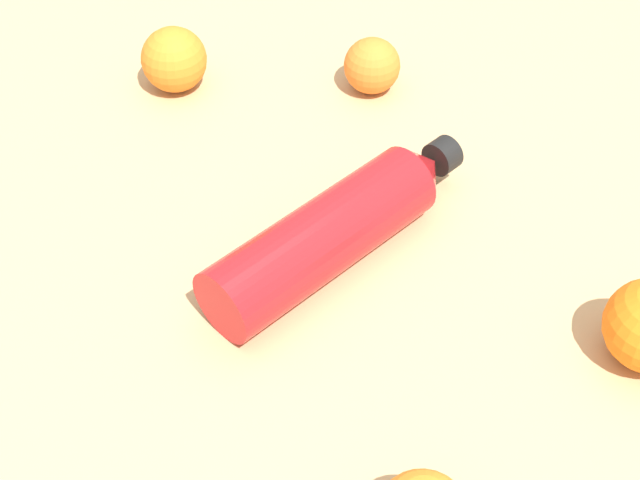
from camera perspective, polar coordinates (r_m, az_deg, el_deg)
name	(u,v)px	position (r m, az deg, el deg)	size (l,w,h in m)	color
ground_plane	(341,286)	(0.83, 1.29, -2.75)	(2.40, 2.40, 0.00)	tan
water_bottle	(338,228)	(0.84, 1.07, 0.73)	(0.29, 0.15, 0.07)	red
orange_0	(372,66)	(1.03, 3.14, 10.40)	(0.06, 0.06, 0.06)	orange
orange_2	(174,59)	(1.04, -8.75, 10.65)	(0.07, 0.07, 0.07)	orange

